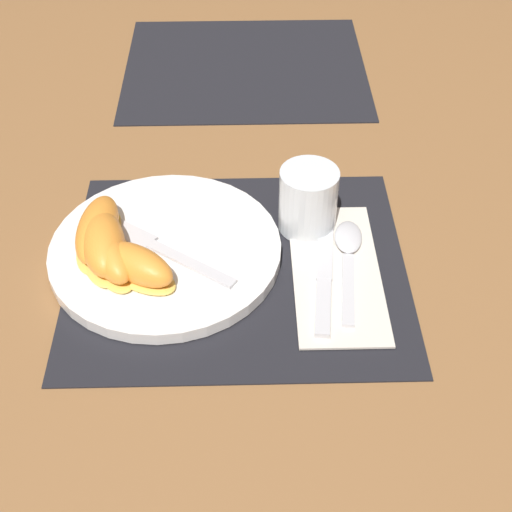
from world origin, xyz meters
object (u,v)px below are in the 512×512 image
(citrus_wedge_0, at_px, (98,231))
(citrus_wedge_3, at_px, (137,266))
(fork, at_px, (156,247))
(citrus_wedge_1, at_px, (104,244))
(knife, at_px, (324,271))
(citrus_wedge_2, at_px, (108,254))
(plate, at_px, (166,251))
(spoon, at_px, (348,250))
(juice_glass, at_px, (308,203))

(citrus_wedge_0, xyz_separation_m, citrus_wedge_3, (0.05, -0.06, -0.00))
(fork, distance_m, citrus_wedge_1, 0.06)
(knife, distance_m, citrus_wedge_2, 0.25)
(plate, relative_size, spoon, 1.61)
(knife, bearing_deg, spoon, 45.21)
(fork, bearing_deg, citrus_wedge_2, -151.90)
(knife, distance_m, citrus_wedge_1, 0.26)
(citrus_wedge_2, bearing_deg, juice_glass, 19.37)
(juice_glass, distance_m, spoon, 0.08)
(citrus_wedge_1, distance_m, citrus_wedge_3, 0.05)
(citrus_wedge_0, distance_m, citrus_wedge_2, 0.04)
(plate, bearing_deg, juice_glass, 16.28)
(citrus_wedge_1, height_order, citrus_wedge_2, citrus_wedge_1)
(citrus_wedge_0, xyz_separation_m, citrus_wedge_1, (0.01, -0.02, 0.00))
(citrus_wedge_0, distance_m, citrus_wedge_1, 0.03)
(juice_glass, xyz_separation_m, spoon, (0.05, -0.06, -0.03))
(fork, xyz_separation_m, citrus_wedge_2, (-0.05, -0.03, 0.02))
(plate, height_order, citrus_wedge_0, citrus_wedge_0)
(citrus_wedge_3, bearing_deg, juice_glass, 27.08)
(spoon, relative_size, citrus_wedge_0, 1.41)
(citrus_wedge_1, bearing_deg, citrus_wedge_2, -68.97)
(juice_glass, height_order, knife, juice_glass)
(spoon, height_order, citrus_wedge_3, citrus_wedge_3)
(juice_glass, xyz_separation_m, citrus_wedge_3, (-0.20, -0.10, -0.00))
(knife, relative_size, spoon, 1.24)
(citrus_wedge_0, bearing_deg, juice_glass, 9.60)
(knife, bearing_deg, fork, 170.88)
(knife, height_order, citrus_wedge_0, citrus_wedge_0)
(knife, height_order, fork, fork)
(juice_glass, bearing_deg, citrus_wedge_2, -160.63)
(citrus_wedge_1, bearing_deg, plate, 13.85)
(citrus_wedge_3, bearing_deg, citrus_wedge_2, 151.36)
(fork, bearing_deg, citrus_wedge_0, 169.55)
(spoon, xyz_separation_m, citrus_wedge_1, (-0.29, -0.01, 0.03))
(plate, height_order, juice_glass, juice_glass)
(citrus_wedge_1, xyz_separation_m, citrus_wedge_3, (0.04, -0.03, -0.00))
(plate, height_order, spoon, plate)
(fork, bearing_deg, citrus_wedge_1, -168.06)
(plate, height_order, knife, plate)
(citrus_wedge_0, bearing_deg, fork, -10.45)
(citrus_wedge_1, bearing_deg, citrus_wedge_0, 113.72)
(fork, height_order, citrus_wedge_0, citrus_wedge_0)
(plate, xyz_separation_m, spoon, (0.22, -0.00, -0.00))
(juice_glass, relative_size, citrus_wedge_3, 0.76)
(spoon, xyz_separation_m, fork, (-0.23, -0.00, 0.01))
(plate, distance_m, citrus_wedge_3, 0.06)
(plate, distance_m, spoon, 0.22)
(juice_glass, relative_size, fork, 0.49)
(juice_glass, bearing_deg, fork, -163.27)
(citrus_wedge_2, bearing_deg, knife, -0.98)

